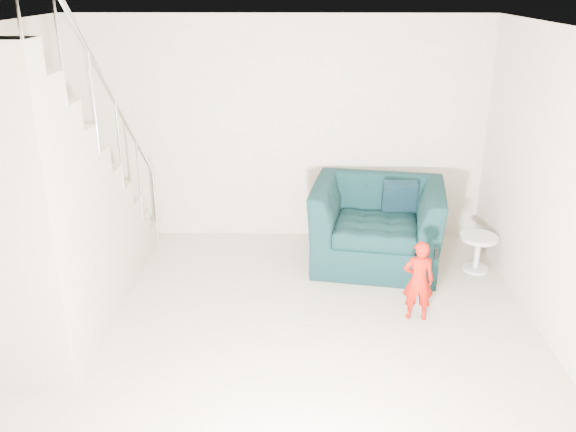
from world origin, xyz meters
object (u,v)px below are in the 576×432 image
(toddler, at_px, (418,281))
(side_table, at_px, (478,247))
(armchair, at_px, (377,224))
(staircase, at_px, (48,231))

(toddler, distance_m, side_table, 1.37)
(armchair, relative_size, staircase, 0.40)
(side_table, height_order, staircase, staircase)
(side_table, xyz_separation_m, staircase, (-4.25, -1.20, 0.67))
(toddler, xyz_separation_m, side_table, (0.86, 1.06, -0.12))
(armchair, bearing_deg, side_table, -0.34)
(armchair, bearing_deg, toddler, -69.14)
(armchair, distance_m, side_table, 1.14)
(toddler, height_order, staircase, staircase)
(toddler, height_order, side_table, toddler)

